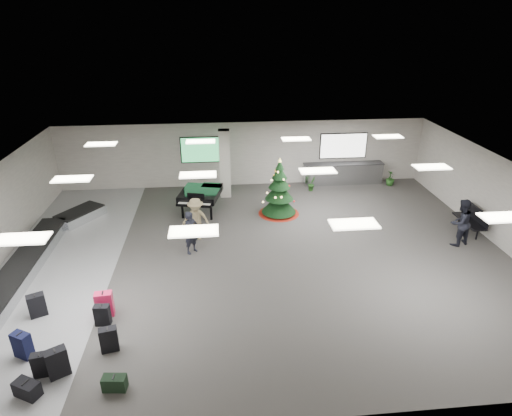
{
  "coord_description": "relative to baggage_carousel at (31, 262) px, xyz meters",
  "views": [
    {
      "loc": [
        -1.39,
        -13.32,
        7.97
      ],
      "look_at": [
        0.01,
        1.0,
        1.39
      ],
      "focal_mm": 30.0,
      "sensor_mm": 36.0,
      "label": 1
    }
  ],
  "objects": [
    {
      "name": "ground",
      "position": [
        7.84,
        0.08,
        -0.21
      ],
      "size": [
        18.0,
        18.0,
        0.0
      ],
      "primitive_type": "plane",
      "color": "#3A3735",
      "rests_on": "ground"
    },
    {
      "name": "room_envelope",
      "position": [
        7.46,
        0.75,
        2.12
      ],
      "size": [
        18.02,
        14.02,
        3.21
      ],
      "color": "beige",
      "rests_on": "ground"
    },
    {
      "name": "baggage_carousel",
      "position": [
        0.0,
        0.0,
        0.0
      ],
      "size": [
        2.28,
        9.71,
        0.43
      ],
      "color": "silver",
      "rests_on": "ground"
    },
    {
      "name": "service_counter",
      "position": [
        12.84,
        6.73,
        0.33
      ],
      "size": [
        4.05,
        0.65,
        1.08
      ],
      "color": "silver",
      "rests_on": "ground"
    },
    {
      "name": "suitcase_0",
      "position": [
        2.49,
        -5.09,
        0.17
      ],
      "size": [
        0.56,
        0.48,
        0.79
      ],
      "rotation": [
        0.0,
        0.0,
        0.52
      ],
      "color": "black",
      "rests_on": "ground"
    },
    {
      "name": "suitcase_1",
      "position": [
        3.53,
        -4.35,
        0.13
      ],
      "size": [
        0.49,
        0.33,
        0.71
      ],
      "rotation": [
        0.0,
        0.0,
        0.22
      ],
      "color": "black",
      "rests_on": "ground"
    },
    {
      "name": "pink_suitcase",
      "position": [
        3.1,
        -2.88,
        0.17
      ],
      "size": [
        0.51,
        0.32,
        0.78
      ],
      "rotation": [
        0.0,
        0.0,
        0.09
      ],
      "color": "#D71C49",
      "rests_on": "ground"
    },
    {
      "name": "suitcase_3",
      "position": [
        3.12,
        -3.29,
        0.1
      ],
      "size": [
        0.43,
        0.25,
        0.65
      ],
      "rotation": [
        0.0,
        0.0,
        -0.06
      ],
      "color": "black",
      "rests_on": "ground"
    },
    {
      "name": "navy_suitcase",
      "position": [
        1.4,
        -4.36,
        0.14
      ],
      "size": [
        0.54,
        0.46,
        0.73
      ],
      "rotation": [
        0.0,
        0.0,
        -0.5
      ],
      "color": "black",
      "rests_on": "ground"
    },
    {
      "name": "suitcase_5",
      "position": [
        2.1,
        -5.05,
        0.11
      ],
      "size": [
        0.46,
        0.29,
        0.66
      ],
      "rotation": [
        0.0,
        0.0,
        0.16
      ],
      "color": "black",
      "rests_on": "ground"
    },
    {
      "name": "green_duffel",
      "position": [
        3.9,
        -5.65,
        -0.03
      ],
      "size": [
        0.57,
        0.33,
        0.38
      ],
      "rotation": [
        0.0,
        0.0,
        -0.11
      ],
      "color": "black",
      "rests_on": "ground"
    },
    {
      "name": "suitcase_8",
      "position": [
        1.17,
        -2.71,
        0.14
      ],
      "size": [
        0.54,
        0.44,
        0.72
      ],
      "rotation": [
        0.0,
        0.0,
        0.44
      ],
      "color": "black",
      "rests_on": "ground"
    },
    {
      "name": "black_duffel",
      "position": [
        1.96,
        -5.65,
        -0.02
      ],
      "size": [
        0.67,
        0.56,
        0.41
      ],
      "rotation": [
        0.0,
        0.0,
        -0.49
      ],
      "color": "black",
      "rests_on": "ground"
    },
    {
      "name": "christmas_tree",
      "position": [
        9.08,
        3.46,
        0.65
      ],
      "size": [
        1.78,
        1.78,
        2.53
      ],
      "color": "#661109",
      "rests_on": "ground"
    },
    {
      "name": "grand_piano",
      "position": [
        5.7,
        3.92,
        0.62
      ],
      "size": [
        1.97,
        2.34,
        1.17
      ],
      "rotation": [
        0.0,
        0.0,
        -0.23
      ],
      "color": "black",
      "rests_on": "ground"
    },
    {
      "name": "bench",
      "position": [
        16.45,
        1.05,
        0.37
      ],
      "size": [
        0.57,
        1.65,
        1.04
      ],
      "rotation": [
        0.0,
        0.0,
        -0.01
      ],
      "color": "black",
      "rests_on": "ground"
    },
    {
      "name": "traveler_a",
      "position": [
        5.45,
        0.48,
        0.59
      ],
      "size": [
        0.69,
        0.69,
        1.61
      ],
      "primitive_type": "imported",
      "rotation": [
        0.0,
        0.0,
        0.77
      ],
      "color": "black",
      "rests_on": "ground"
    },
    {
      "name": "traveler_b",
      "position": [
        5.6,
        1.49,
        0.63
      ],
      "size": [
        1.21,
        0.87,
        1.69
      ],
      "primitive_type": "imported",
      "rotation": [
        0.0,
        0.0,
        -0.24
      ],
      "color": "#93815B",
      "rests_on": "ground"
    },
    {
      "name": "traveler_bench",
      "position": [
        15.36,
        0.11,
        0.7
      ],
      "size": [
        1.06,
        0.94,
        1.83
      ],
      "primitive_type": "imported",
      "rotation": [
        0.0,
        0.0,
        3.46
      ],
      "color": "black",
      "rests_on": "ground"
    },
    {
      "name": "potted_plant_left",
      "position": [
        11.06,
        5.93,
        0.14
      ],
      "size": [
        0.49,
        0.5,
        0.71
      ],
      "primitive_type": "imported",
      "rotation": [
        0.0,
        0.0,
        0.85
      ],
      "color": "#123917",
      "rests_on": "ground"
    },
    {
      "name": "potted_plant_right",
      "position": [
        15.18,
        6.25,
        0.17
      ],
      "size": [
        0.5,
        0.5,
        0.77
      ],
      "primitive_type": "imported",
      "rotation": [
        0.0,
        0.0,
        1.76
      ],
      "color": "#123917",
      "rests_on": "ground"
    }
  ]
}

